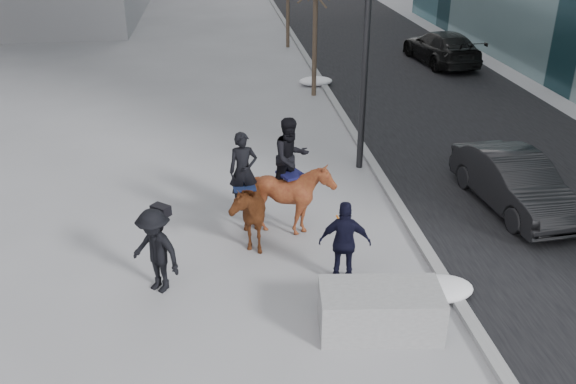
{
  "coord_description": "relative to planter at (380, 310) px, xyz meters",
  "views": [
    {
      "loc": [
        -1.34,
        -10.04,
        6.98
      ],
      "look_at": [
        0.0,
        1.2,
        1.5
      ],
      "focal_mm": 38.0,
      "sensor_mm": 36.0,
      "label": 1
    }
  ],
  "objects": [
    {
      "name": "mounted_left",
      "position": [
        -2.18,
        3.48,
        0.51
      ],
      "size": [
        1.03,
        2.01,
        2.51
      ],
      "color": "#4C260F",
      "rests_on": "ground"
    },
    {
      "name": "road",
      "position": [
        5.7,
        11.55,
        -0.42
      ],
      "size": [
        8.0,
        90.0,
        0.01
      ],
      "primitive_type": "cube",
      "color": "black",
      "rests_on": "ground"
    },
    {
      "name": "mounted_right",
      "position": [
        -1.11,
        3.76,
        0.66
      ],
      "size": [
        1.97,
        2.06,
        2.71
      ],
      "color": "#501A10",
      "rests_on": "ground"
    },
    {
      "name": "curb",
      "position": [
        1.7,
        11.55,
        -0.37
      ],
      "size": [
        0.25,
        90.0,
        0.12
      ],
      "primitive_type": "cube",
      "color": "gray",
      "rests_on": "ground"
    },
    {
      "name": "snow_piles",
      "position": [
        1.4,
        8.35,
        -0.25
      ],
      "size": [
        1.38,
        15.76,
        0.35
      ],
      "color": "white",
      "rests_on": "ground"
    },
    {
      "name": "camera_crew",
      "position": [
        -3.98,
        1.75,
        0.46
      ],
      "size": [
        1.29,
        1.22,
        1.75
      ],
      "color": "black",
      "rests_on": "ground"
    },
    {
      "name": "tree_near",
      "position": [
        1.1,
        14.37,
        1.96
      ],
      "size": [
        1.2,
        1.2,
        4.78
      ],
      "primitive_type": null,
      "color": "#382F21",
      "rests_on": "ground"
    },
    {
      "name": "ground",
      "position": [
        -1.3,
        1.55,
        -0.43
      ],
      "size": [
        120.0,
        120.0,
        0.0
      ],
      "primitive_type": "plane",
      "color": "gray",
      "rests_on": "ground"
    },
    {
      "name": "car_near",
      "position": [
        4.49,
        4.33,
        0.26
      ],
      "size": [
        1.84,
        4.27,
        1.37
      ],
      "primitive_type": "imported",
      "rotation": [
        0.0,
        0.0,
        0.09
      ],
      "color": "black",
      "rests_on": "ground"
    },
    {
      "name": "feeder",
      "position": [
        -0.31,
        1.64,
        0.45
      ],
      "size": [
        1.09,
        0.95,
        1.75
      ],
      "color": "black",
      "rests_on": "ground"
    },
    {
      "name": "car_far",
      "position": [
        7.74,
        18.71,
        0.32
      ],
      "size": [
        2.55,
        5.33,
        1.5
      ],
      "primitive_type": "imported",
      "rotation": [
        0.0,
        0.0,
        3.23
      ],
      "color": "black",
      "rests_on": "ground"
    },
    {
      "name": "planter",
      "position": [
        0.0,
        0.0,
        0.0
      ],
      "size": [
        2.22,
        1.26,
        0.85
      ],
      "primitive_type": "cube",
      "rotation": [
        0.0,
        0.0,
        -0.1
      ],
      "color": "gray",
      "rests_on": "ground"
    }
  ]
}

